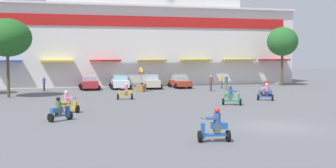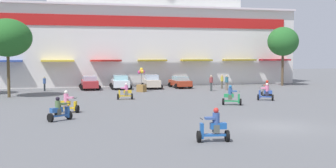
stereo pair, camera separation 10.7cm
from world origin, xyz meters
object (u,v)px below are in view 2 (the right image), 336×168
object	(u,v)px
parked_car_3	(180,82)
pedestrian_3	(44,83)
scooter_rider_0	(267,90)
scooter_rider_7	(68,104)
plaza_tree_1	(283,42)
scooter_rider_8	(59,111)
parked_car_2	(152,82)
scooter_rider_6	(214,128)
pedestrian_0	(222,80)
pedestrian_2	(227,82)
parked_car_0	(90,83)
scooter_rider_4	(125,93)
parked_car_1	(120,82)
scooter_rider_2	(266,93)
pedestrian_1	(211,82)
balloon_vendor_cart	(141,82)
plaza_tree_2	(7,38)
scooter_rider_5	(232,97)

from	to	relation	value
parked_car_3	pedestrian_3	bearing A→B (deg)	-178.79
scooter_rider_0	scooter_rider_7	world-z (taller)	scooter_rider_0
plaza_tree_1	scooter_rider_8	size ratio (longest dim) A/B	4.84
parked_car_2	scooter_rider_6	bearing A→B (deg)	-97.65
pedestrian_0	pedestrian_3	size ratio (longest dim) A/B	1.02
scooter_rider_6	pedestrian_2	xyz separation A→B (m)	(11.36, 24.93, 0.28)
parked_car_2	parked_car_3	world-z (taller)	parked_car_2
scooter_rider_7	pedestrian_2	world-z (taller)	pedestrian_2
parked_car_0	plaza_tree_1	bearing A→B (deg)	-1.87
parked_car_0	scooter_rider_7	world-z (taller)	scooter_rider_7
scooter_rider_4	scooter_rider_8	size ratio (longest dim) A/B	0.96
pedestrian_3	parked_car_1	bearing A→B (deg)	6.04
parked_car_3	scooter_rider_8	world-z (taller)	scooter_rider_8
scooter_rider_2	scooter_rider_7	size ratio (longest dim) A/B	0.99
parked_car_3	pedestrian_1	distance (m)	5.35
scooter_rider_0	plaza_tree_1	bearing A→B (deg)	53.94
scooter_rider_0	pedestrian_1	world-z (taller)	pedestrian_1
scooter_rider_0	pedestrian_2	distance (m)	7.64
parked_car_2	scooter_rider_8	xyz separation A→B (m)	(-10.58, -21.20, -0.20)
pedestrian_0	pedestrian_2	distance (m)	2.27
scooter_rider_2	scooter_rider_8	world-z (taller)	scooter_rider_2
scooter_rider_7	balloon_vendor_cart	size ratio (longest dim) A/B	0.60
parked_car_0	parked_car_2	bearing A→B (deg)	-5.41
plaza_tree_2	pedestrian_3	distance (m)	7.94
parked_car_1	balloon_vendor_cart	xyz separation A→B (m)	(1.52, -4.43, 0.28)
plaza_tree_2	pedestrian_0	bearing A→B (deg)	9.90
parked_car_1	scooter_rider_8	size ratio (longest dim) A/B	3.05
plaza_tree_1	parked_car_3	size ratio (longest dim) A/B	1.85
scooter_rider_6	pedestrian_2	world-z (taller)	pedestrian_2
plaza_tree_1	parked_car_2	bearing A→B (deg)	179.61
plaza_tree_2	scooter_rider_4	bearing A→B (deg)	-24.74
pedestrian_1	pedestrian_3	distance (m)	17.80
scooter_rider_6	parked_car_0	bearing A→B (deg)	95.79
pedestrian_1	scooter_rider_5	bearing A→B (deg)	-103.79
plaza_tree_2	balloon_vendor_cart	world-z (taller)	plaza_tree_2
plaza_tree_1	scooter_rider_5	world-z (taller)	plaza_tree_1
pedestrian_3	balloon_vendor_cart	world-z (taller)	balloon_vendor_cart
plaza_tree_2	scooter_rider_4	xyz separation A→B (m)	(9.98, -4.60, -4.83)
plaza_tree_2	pedestrian_0	size ratio (longest dim) A/B	4.49
parked_car_1	parked_car_2	xyz separation A→B (m)	(3.50, -0.64, 0.02)
scooter_rider_2	pedestrian_0	xyz separation A→B (m)	(1.20, 12.51, 0.29)
parked_car_3	pedestrian_0	size ratio (longest dim) A/B	2.47
parked_car_0	parked_car_3	xyz separation A→B (m)	(10.41, -0.58, -0.07)
parked_car_2	pedestrian_2	size ratio (longest dim) A/B	2.51
scooter_rider_5	scooter_rider_7	world-z (taller)	scooter_rider_5
plaza_tree_1	parked_car_0	distance (m)	24.18
plaza_tree_1	parked_car_0	xyz separation A→B (m)	(-23.70, 0.77, -4.72)
balloon_vendor_cart	scooter_rider_2	bearing A→B (deg)	-51.39
scooter_rider_7	balloon_vendor_cart	xyz separation A→B (m)	(8.01, 13.92, 0.45)
scooter_rider_0	scooter_rider_6	world-z (taller)	scooter_rider_6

